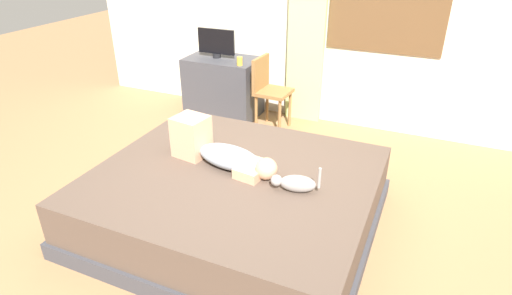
# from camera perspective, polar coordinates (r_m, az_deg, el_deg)

# --- Properties ---
(ground_plane) EXTENTS (16.00, 16.00, 0.00)m
(ground_plane) POSITION_cam_1_polar(r_m,az_deg,el_deg) (3.51, -2.42, -10.61)
(ground_plane) COLOR olive
(bed) EXTENTS (2.18, 1.93, 0.47)m
(bed) POSITION_cam_1_polar(r_m,az_deg,el_deg) (3.42, -2.91, -6.91)
(bed) COLOR #38383D
(bed) RESTS_ON ground
(person_lying) EXTENTS (0.94, 0.38, 0.34)m
(person_lying) POSITION_cam_1_polar(r_m,az_deg,el_deg) (3.38, -4.98, -0.44)
(person_lying) COLOR #8C939E
(person_lying) RESTS_ON bed
(cat) EXTENTS (0.35, 0.17, 0.21)m
(cat) POSITION_cam_1_polar(r_m,az_deg,el_deg) (3.05, 5.31, -4.81)
(cat) COLOR gray
(cat) RESTS_ON bed
(desk) EXTENTS (0.90, 0.56, 0.74)m
(desk) POSITION_cam_1_polar(r_m,az_deg,el_deg) (5.44, -4.42, 8.15)
(desk) COLOR #38383D
(desk) RESTS_ON ground
(tv_monitor) EXTENTS (0.48, 0.10, 0.35)m
(tv_monitor) POSITION_cam_1_polar(r_m,az_deg,el_deg) (5.32, -5.38, 13.87)
(tv_monitor) COLOR black
(tv_monitor) RESTS_ON desk
(cup) EXTENTS (0.07, 0.07, 0.10)m
(cup) POSITION_cam_1_polar(r_m,az_deg,el_deg) (5.01, -2.22, 11.56)
(cup) COLOR gold
(cup) RESTS_ON desk
(chair_by_desk) EXTENTS (0.40, 0.40, 0.86)m
(chair_by_desk) POSITION_cam_1_polar(r_m,az_deg,el_deg) (4.99, 1.64, 8.11)
(chair_by_desk) COLOR brown
(chair_by_desk) RESTS_ON ground
(curtain_left) EXTENTS (0.44, 0.06, 2.68)m
(curtain_left) POSITION_cam_1_polar(r_m,az_deg,el_deg) (5.08, 7.01, 18.00)
(curtain_left) COLOR #ADCC75
(curtain_left) RESTS_ON ground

